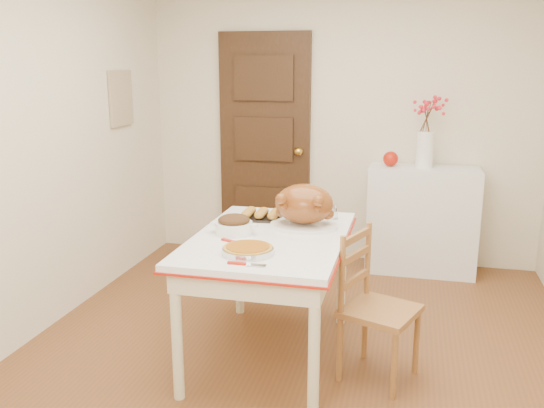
% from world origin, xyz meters
% --- Properties ---
extents(floor, '(3.50, 4.00, 0.00)m').
position_xyz_m(floor, '(0.00, 0.00, 0.00)').
color(floor, brown).
rests_on(floor, ground).
extents(wall_back, '(3.50, 0.00, 2.50)m').
position_xyz_m(wall_back, '(0.00, 2.00, 1.25)').
color(wall_back, beige).
rests_on(wall_back, ground).
extents(wall_front, '(3.50, 0.00, 2.50)m').
position_xyz_m(wall_front, '(0.00, -2.00, 1.25)').
color(wall_front, beige).
rests_on(wall_front, ground).
extents(wall_left, '(0.00, 4.00, 2.50)m').
position_xyz_m(wall_left, '(-1.75, 0.00, 1.25)').
color(wall_left, beige).
rests_on(wall_left, ground).
extents(door_back, '(0.85, 0.06, 2.06)m').
position_xyz_m(door_back, '(-0.70, 1.97, 1.03)').
color(door_back, '#342114').
rests_on(door_back, ground).
extents(photo_board, '(0.03, 0.35, 0.45)m').
position_xyz_m(photo_board, '(-1.73, 1.20, 1.50)').
color(photo_board, beige).
rests_on(photo_board, ground).
extents(sideboard, '(0.92, 0.41, 0.92)m').
position_xyz_m(sideboard, '(0.75, 1.78, 0.46)').
color(sideboard, white).
rests_on(sideboard, floor).
extents(kitchen_table, '(0.90, 1.31, 0.78)m').
position_xyz_m(kitchen_table, '(-0.16, -0.01, 0.39)').
color(kitchen_table, white).
rests_on(kitchen_table, floor).
extents(chair_oak, '(0.50, 0.50, 0.87)m').
position_xyz_m(chair_oak, '(0.51, -0.11, 0.43)').
color(chair_oak, '#965C31').
rests_on(chair_oak, floor).
extents(berry_vase, '(0.33, 0.33, 0.64)m').
position_xyz_m(berry_vase, '(0.74, 1.78, 1.24)').
color(berry_vase, white).
rests_on(berry_vase, sideboard).
extents(apple, '(0.13, 0.13, 0.13)m').
position_xyz_m(apple, '(0.46, 1.78, 0.99)').
color(apple, '#AE1809').
rests_on(apple, sideboard).
extents(turkey_platter, '(0.51, 0.46, 0.27)m').
position_xyz_m(turkey_platter, '(0.00, 0.21, 0.92)').
color(turkey_platter, brown).
rests_on(turkey_platter, kitchen_table).
extents(pumpkin_pie, '(0.35, 0.35, 0.06)m').
position_xyz_m(pumpkin_pie, '(-0.19, -0.37, 0.81)').
color(pumpkin_pie, '#995411').
rests_on(pumpkin_pie, kitchen_table).
extents(stuffing_dish, '(0.33, 0.28, 0.11)m').
position_xyz_m(stuffing_dish, '(-0.38, -0.03, 0.84)').
color(stuffing_dish, '#4D2F19').
rests_on(stuffing_dish, kitchen_table).
extents(rolls_tray, '(0.26, 0.22, 0.07)m').
position_xyz_m(rolls_tray, '(-0.30, 0.33, 0.82)').
color(rolls_tray, '#B8771D').
rests_on(rolls_tray, kitchen_table).
extents(pie_server, '(0.20, 0.06, 0.01)m').
position_xyz_m(pie_server, '(-0.15, -0.55, 0.79)').
color(pie_server, silver).
rests_on(pie_server, kitchen_table).
extents(carving_knife, '(0.26, 0.16, 0.01)m').
position_xyz_m(carving_knife, '(-0.29, -0.22, 0.79)').
color(carving_knife, silver).
rests_on(carving_knife, kitchen_table).
extents(drinking_glass, '(0.07, 0.07, 0.10)m').
position_xyz_m(drinking_glass, '(-0.13, 0.48, 0.84)').
color(drinking_glass, white).
rests_on(drinking_glass, kitchen_table).
extents(shaker_pair, '(0.10, 0.05, 0.10)m').
position_xyz_m(shaker_pair, '(0.13, 0.45, 0.83)').
color(shaker_pair, white).
rests_on(shaker_pair, kitchen_table).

